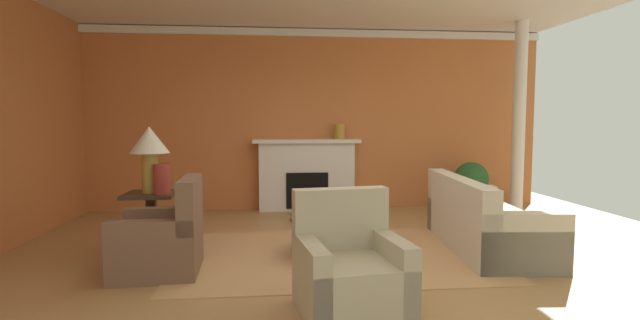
{
  "coord_description": "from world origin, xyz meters",
  "views": [
    {
      "loc": [
        -0.66,
        -5.07,
        1.51
      ],
      "look_at": [
        -0.04,
        1.05,
        1.0
      ],
      "focal_mm": 26.55,
      "sensor_mm": 36.0,
      "label": 1
    }
  ],
  "objects": [
    {
      "name": "ground_plane",
      "position": [
        0.0,
        0.0,
        0.0
      ],
      "size": [
        9.66,
        9.66,
        0.0
      ],
      "primitive_type": "plane",
      "color": "tan"
    },
    {
      "name": "wall_fireplace",
      "position": [
        0.0,
        3.06,
        1.53
      ],
      "size": [
        8.03,
        0.12,
        3.06
      ],
      "primitive_type": "cube",
      "color": "#CC723D",
      "rests_on": "ground_plane"
    },
    {
      "name": "crown_moulding",
      "position": [
        0.0,
        2.98,
        2.98
      ],
      "size": [
        8.03,
        0.08,
        0.12
      ],
      "primitive_type": "cube",
      "color": "white"
    },
    {
      "name": "area_rug",
      "position": [
        0.03,
        0.1,
        0.01
      ],
      "size": [
        3.45,
        2.36,
        0.01
      ],
      "primitive_type": "cube",
      "color": "tan",
      "rests_on": "ground_plane"
    },
    {
      "name": "fireplace",
      "position": [
        -0.08,
        2.84,
        0.57
      ],
      "size": [
        1.8,
        0.35,
        1.2
      ],
      "color": "white",
      "rests_on": "ground_plane"
    },
    {
      "name": "sofa",
      "position": [
        1.81,
        0.19,
        0.3
      ],
      "size": [
        1.07,
        2.17,
        0.85
      ],
      "color": "beige",
      "rests_on": "ground_plane"
    },
    {
      "name": "armchair_near_window",
      "position": [
        -1.75,
        -0.34,
        0.31
      ],
      "size": [
        0.83,
        0.83,
        0.95
      ],
      "color": "brown",
      "rests_on": "ground_plane"
    },
    {
      "name": "armchair_facing_fireplace",
      "position": [
        -0.06,
        -1.47,
        0.31
      ],
      "size": [
        0.9,
        0.9,
        0.95
      ],
      "color": "#C1B293",
      "rests_on": "ground_plane"
    },
    {
      "name": "coffee_table",
      "position": [
        0.03,
        0.1,
        0.34
      ],
      "size": [
        1.0,
        1.0,
        0.45
      ],
      "color": "#3D2D1E",
      "rests_on": "ground_plane"
    },
    {
      "name": "side_table",
      "position": [
        -2.03,
        0.39,
        0.4
      ],
      "size": [
        0.56,
        0.56,
        0.7
      ],
      "color": "#3D2D1E",
      "rests_on": "ground_plane"
    },
    {
      "name": "table_lamp",
      "position": [
        -2.03,
        0.39,
        1.22
      ],
      "size": [
        0.44,
        0.44,
        0.75
      ],
      "color": "#B28E38",
      "rests_on": "side_table"
    },
    {
      "name": "vase_on_side_table",
      "position": [
        -1.88,
        0.27,
        0.87
      ],
      "size": [
        0.18,
        0.18,
        0.33
      ],
      "primitive_type": "cylinder",
      "color": "#9E3328",
      "rests_on": "side_table"
    },
    {
      "name": "vase_mantel_right",
      "position": [
        0.47,
        2.8,
        1.33
      ],
      "size": [
        0.18,
        0.18,
        0.25
      ],
      "primitive_type": "cylinder",
      "color": "#B7892D",
      "rests_on": "fireplace"
    },
    {
      "name": "book_red_cover",
      "position": [
        0.15,
        -0.07,
        0.47
      ],
      "size": [
        0.25,
        0.23,
        0.04
      ],
      "primitive_type": "cube",
      "rotation": [
        0.0,
        0.0,
        0.19
      ],
      "color": "maroon",
      "rests_on": "coffee_table"
    },
    {
      "name": "potted_plant",
      "position": [
        2.61,
        2.39,
        0.49
      ],
      "size": [
        0.56,
        0.56,
        0.83
      ],
      "color": "#333333",
      "rests_on": "ground_plane"
    },
    {
      "name": "column_white",
      "position": [
        3.24,
        2.08,
        1.53
      ],
      "size": [
        0.2,
        0.2,
        3.06
      ],
      "primitive_type": "cylinder",
      "color": "white",
      "rests_on": "ground_plane"
    }
  ]
}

